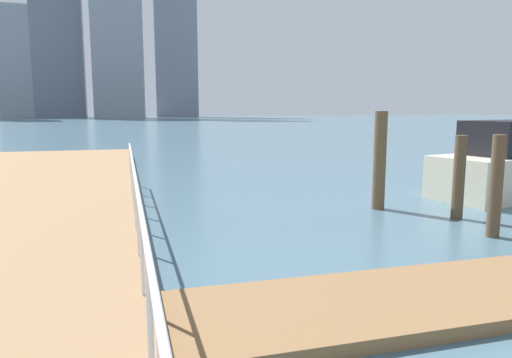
# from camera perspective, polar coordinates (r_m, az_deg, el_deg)

# --- Properties ---
(ground_plane) EXTENTS (300.00, 300.00, 0.00)m
(ground_plane) POSITION_cam_1_polar(r_m,az_deg,el_deg) (17.47, -4.56, -0.14)
(ground_plane) COLOR #476675
(boardwalk_railing) EXTENTS (0.06, 25.12, 1.08)m
(boardwalk_railing) POSITION_cam_1_polar(r_m,az_deg,el_deg) (4.25, -12.96, -10.91)
(boardwalk_railing) COLOR white
(boardwalk_railing) RESTS_ON boardwalk
(dock_piling_0) EXTENTS (0.33, 0.33, 2.57)m
(dock_piling_0) POSITION_cam_1_polar(r_m,az_deg,el_deg) (12.70, 14.78, 2.17)
(dock_piling_0) COLOR brown
(dock_piling_0) RESTS_ON ground_plane
(dock_piling_1) EXTENTS (0.27, 0.27, 2.01)m
(dock_piling_1) POSITION_cam_1_polar(r_m,az_deg,el_deg) (12.19, 23.41, 0.17)
(dock_piling_1) COLOR brown
(dock_piling_1) RESTS_ON ground_plane
(dock_piling_2) EXTENTS (0.26, 0.26, 2.11)m
(dock_piling_2) POSITION_cam_1_polar(r_m,az_deg,el_deg) (10.76, 27.12, -0.82)
(dock_piling_2) COLOR brown
(dock_piling_2) RESTS_ON ground_plane
(skyline_tower_1) EXTENTS (12.72, 9.64, 31.13)m
(skyline_tower_1) POSITION_cam_1_polar(r_m,az_deg,el_deg) (153.88, -26.61, 12.49)
(skyline_tower_1) COLOR #8C939E
(skyline_tower_1) RESTS_ON ground_plane
(skyline_tower_4) EXTENTS (12.98, 7.01, 58.27)m
(skyline_tower_4) POSITION_cam_1_polar(r_m,az_deg,el_deg) (154.25, -9.84, 18.32)
(skyline_tower_4) COLOR gray
(skyline_tower_4) RESTS_ON ground_plane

